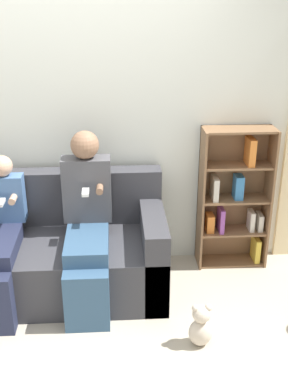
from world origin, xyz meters
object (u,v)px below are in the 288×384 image
object	(u,v)px
adult_seated	(87,220)
bookshelf	(234,198)
teddy_bear	(201,326)
couch	(46,255)
child_seated	(1,239)

from	to	relation	value
adult_seated	bookshelf	distance (m)	1.28
bookshelf	teddy_bear	size ratio (longest dim) A/B	3.74
adult_seated	bookshelf	bearing A→B (deg)	19.63
bookshelf	couch	bearing A→B (deg)	-168.07
child_seated	bookshelf	bearing A→B (deg)	14.80
child_seated	teddy_bear	distance (m)	1.55
couch	child_seated	distance (m)	0.40
child_seated	teddy_bear	world-z (taller)	child_seated
adult_seated	bookshelf	size ratio (longest dim) A/B	1.05
couch	child_seated	size ratio (longest dim) A/B	1.71
child_seated	couch	bearing A→B (deg)	28.73
couch	adult_seated	bearing A→B (deg)	-17.26
adult_seated	child_seated	size ratio (longest dim) A/B	1.17
adult_seated	teddy_bear	size ratio (longest dim) A/B	3.92
bookshelf	teddy_bear	world-z (taller)	bookshelf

